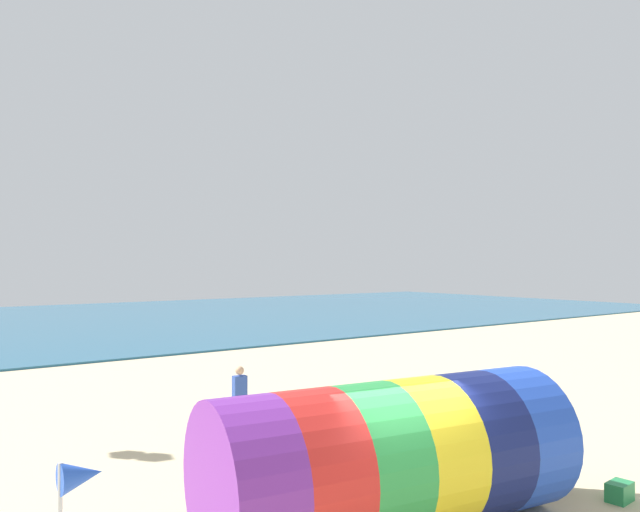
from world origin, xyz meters
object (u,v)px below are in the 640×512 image
bystander_near_water (240,398)px  cooler_box (620,492)px  beach_flag (79,484)px  giant_inflatable_tube (392,457)px  kite_handler (559,446)px

bystander_near_water → cooler_box: (3.47, -8.47, -0.73)m
bystander_near_water → cooler_box: bystander_near_water is taller
bystander_near_water → beach_flag: 9.86m
giant_inflatable_tube → kite_handler: size_ratio=4.01×
kite_handler → bystander_near_water: (-3.16, 7.41, 0.06)m
bystander_near_water → cooler_box: bearing=-67.7°
giant_inflatable_tube → beach_flag: 5.34m
bystander_near_water → giant_inflatable_tube: bearing=-97.8°
cooler_box → bystander_near_water: bearing=112.3°
giant_inflatable_tube → kite_handler: bearing=-6.5°
giant_inflatable_tube → beach_flag: size_ratio=2.81×
beach_flag → cooler_box: bearing=-5.3°
cooler_box → giant_inflatable_tube: bearing=160.9°
giant_inflatable_tube → bystander_near_water: giant_inflatable_tube is taller
kite_handler → bystander_near_water: size_ratio=0.94×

